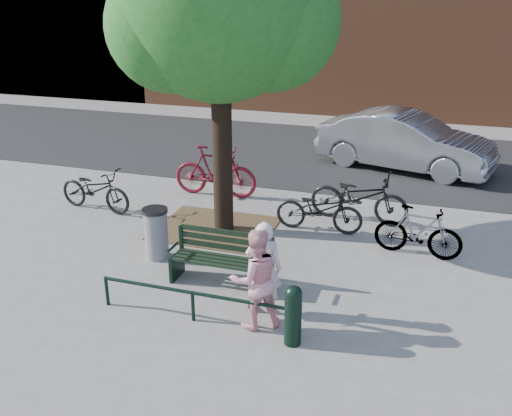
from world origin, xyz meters
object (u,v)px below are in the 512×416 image
(park_bench, at_px, (223,257))
(person_left, at_px, (264,268))
(bicycle_c, at_px, (319,209))
(bollard, at_px, (293,313))
(litter_bin, at_px, (156,233))
(parked_car, at_px, (405,141))
(person_right, at_px, (255,279))

(park_bench, xyz_separation_m, person_left, (0.95, -0.70, 0.29))
(bicycle_c, bearing_deg, bollard, -173.72)
(bollard, height_order, litter_bin, litter_bin)
(litter_bin, bearing_deg, bicycle_c, 39.60)
(litter_bin, bearing_deg, park_bench, -18.77)
(bollard, xyz_separation_m, parked_car, (0.83, 9.08, 0.29))
(litter_bin, bearing_deg, parked_car, 61.05)
(litter_bin, distance_m, parked_car, 8.19)
(person_right, bearing_deg, litter_bin, -68.01)
(bollard, xyz_separation_m, litter_bin, (-3.13, 1.91, 0.00))
(park_bench, height_order, parked_car, parked_car)
(bicycle_c, distance_m, parked_car, 5.17)
(bollard, relative_size, litter_bin, 0.95)
(bicycle_c, relative_size, parked_car, 0.38)
(person_left, xyz_separation_m, bollard, (0.65, -0.68, -0.27))
(park_bench, bearing_deg, bicycle_c, 67.81)
(park_bench, xyz_separation_m, parked_car, (2.43, 7.69, 0.31))
(park_bench, bearing_deg, bollard, -40.98)
(park_bench, xyz_separation_m, person_right, (0.95, -1.12, 0.31))
(park_bench, relative_size, bollard, 1.87)
(bollard, bearing_deg, parked_car, 84.76)
(park_bench, distance_m, bicycle_c, 2.92)
(person_right, bearing_deg, bicycle_c, -126.87)
(bollard, bearing_deg, litter_bin, 148.62)
(park_bench, relative_size, parked_car, 0.36)
(person_left, bearing_deg, parked_car, -110.70)
(bollard, bearing_deg, person_right, 157.26)
(person_left, bearing_deg, bollard, 122.82)
(park_bench, distance_m, person_left, 1.22)
(person_right, distance_m, bicycle_c, 3.83)
(park_bench, distance_m, litter_bin, 1.62)
(person_right, height_order, bollard, person_right)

